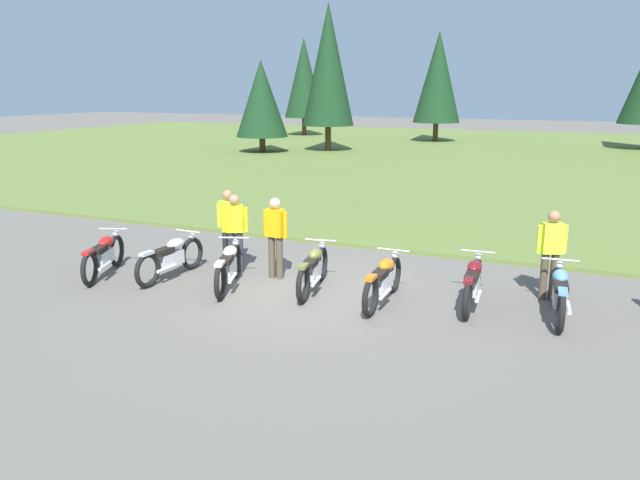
% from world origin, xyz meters
% --- Properties ---
extents(ground_plane, '(140.00, 140.00, 0.00)m').
position_xyz_m(ground_plane, '(0.00, 0.00, 0.00)').
color(ground_plane, '#605B54').
extents(grass_moorland, '(80.00, 44.00, 0.10)m').
position_xyz_m(grass_moorland, '(0.00, 25.51, 0.05)').
color(grass_moorland, '#5B7033').
rests_on(grass_moorland, ground).
extents(forest_treeline, '(39.47, 24.96, 8.66)m').
position_xyz_m(forest_treeline, '(1.56, 31.09, 4.46)').
color(forest_treeline, '#47331E').
rests_on(forest_treeline, ground).
extents(motorcycle_red, '(0.93, 2.00, 0.88)m').
position_xyz_m(motorcycle_red, '(-4.33, -0.70, 0.44)').
color(motorcycle_red, black).
rests_on(motorcycle_red, ground).
extents(motorcycle_silver, '(0.62, 2.10, 0.88)m').
position_xyz_m(motorcycle_silver, '(-2.95, -0.26, 0.44)').
color(motorcycle_silver, black).
rests_on(motorcycle_silver, ground).
extents(motorcycle_cream, '(0.90, 2.01, 0.88)m').
position_xyz_m(motorcycle_cream, '(-1.53, -0.33, 0.44)').
color(motorcycle_cream, black).
rests_on(motorcycle_cream, ground).
extents(motorcycle_olive, '(0.68, 2.09, 0.88)m').
position_xyz_m(motorcycle_olive, '(0.05, 0.16, 0.44)').
color(motorcycle_olive, black).
rests_on(motorcycle_olive, ground).
extents(motorcycle_orange, '(0.62, 2.10, 0.88)m').
position_xyz_m(motorcycle_orange, '(1.51, 0.02, 0.44)').
color(motorcycle_orange, black).
rests_on(motorcycle_orange, ground).
extents(motorcycle_maroon, '(0.62, 2.10, 0.88)m').
position_xyz_m(motorcycle_maroon, '(3.00, 0.54, 0.44)').
color(motorcycle_maroon, black).
rests_on(motorcycle_maroon, ground).
extents(motorcycle_sky_blue, '(0.62, 2.10, 0.88)m').
position_xyz_m(motorcycle_sky_blue, '(4.45, 0.56, 0.44)').
color(motorcycle_sky_blue, black).
rests_on(motorcycle_sky_blue, ground).
extents(rider_near_row_end, '(0.51, 0.34, 1.67)m').
position_xyz_m(rider_near_row_end, '(4.21, 1.48, 0.95)').
color(rider_near_row_end, '#4C4233').
rests_on(rider_near_row_end, ground).
extents(rider_in_hivis_vest, '(0.36, 0.50, 1.67)m').
position_xyz_m(rider_in_hivis_vest, '(-2.38, 1.05, 0.95)').
color(rider_in_hivis_vest, black).
rests_on(rider_in_hivis_vest, ground).
extents(rider_checking_bike, '(0.55, 0.23, 1.67)m').
position_xyz_m(rider_checking_bike, '(-0.98, 0.58, 0.95)').
color(rider_checking_bike, '#4C4233').
rests_on(rider_checking_bike, ground).
extents(rider_with_back_turned, '(0.50, 0.36, 1.67)m').
position_xyz_m(rider_with_back_turned, '(-1.94, 0.60, 0.95)').
color(rider_with_back_turned, '#2D2D38').
rests_on(rider_with_back_turned, ground).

